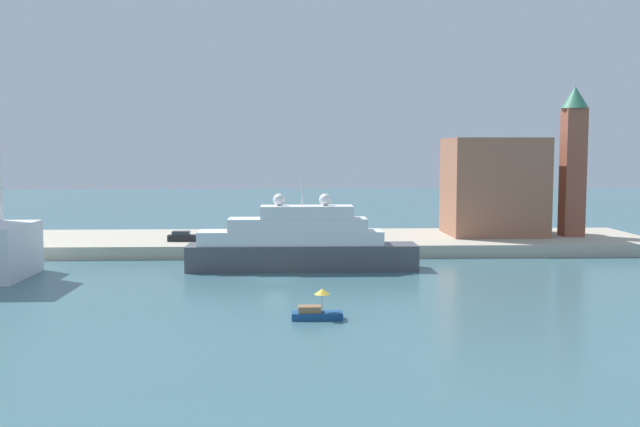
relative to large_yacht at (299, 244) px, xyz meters
The scene contains 9 objects.
ground 8.45m from the large_yacht, 110.51° to the right, with size 400.00×400.00×0.00m, color #3D6670.
quay_dock 20.03m from the large_yacht, 97.93° to the left, with size 110.00×22.08×1.75m, color #B7AD99.
large_yacht is the anchor object (origin of this frame).
small_motorboat 26.61m from the large_yacht, 87.32° to the right, with size 4.44×1.50×2.69m.
harbor_building 37.59m from the large_yacht, 35.67° to the left, with size 14.23×12.27×14.85m, color #9E664C.
bell_tower 47.12m from the large_yacht, 24.90° to the left, with size 4.05×4.05×22.59m.
parked_car 22.37m from the large_yacht, 138.22° to the left, with size 4.16×1.63×1.45m.
person_figure 15.23m from the large_yacht, 134.71° to the left, with size 0.36×0.36×1.62m.
mooring_bollard 10.50m from the large_yacht, 108.47° to the left, with size 0.51×0.51×0.90m, color black.
Camera 1 is at (2.01, -80.32, 14.54)m, focal length 40.20 mm.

